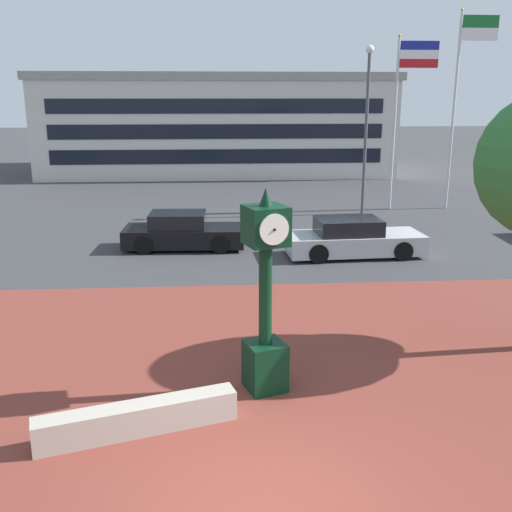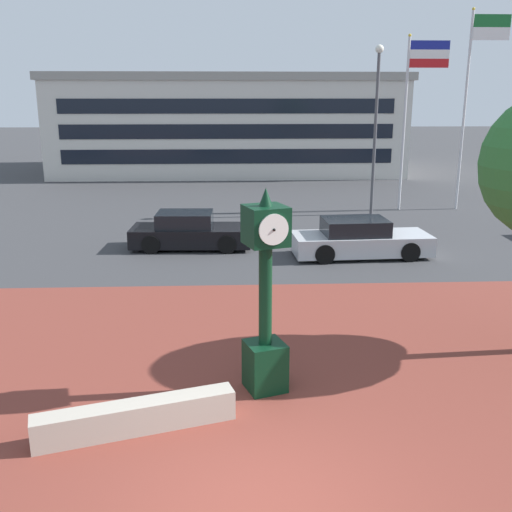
% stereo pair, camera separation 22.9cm
% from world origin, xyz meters
% --- Properties ---
extents(plaza_brick_paving, '(44.00, 13.51, 0.01)m').
position_xyz_m(plaza_brick_paving, '(0.00, 2.75, 0.00)').
color(plaza_brick_paving, brown).
rests_on(plaza_brick_paving, ground).
extents(planter_wall, '(3.18, 1.32, 0.50)m').
position_xyz_m(planter_wall, '(-1.82, 2.01, 0.25)').
color(planter_wall, '#ADA393').
rests_on(planter_wall, ground).
extents(street_clock, '(0.86, 0.87, 3.72)m').
position_xyz_m(street_clock, '(0.32, 3.34, 1.68)').
color(street_clock, black).
rests_on(street_clock, ground).
extents(car_street_far, '(4.24, 1.94, 1.28)m').
position_xyz_m(car_street_far, '(-1.71, 13.91, 0.57)').
color(car_street_far, black).
rests_on(car_street_far, ground).
extents(car_street_distant, '(4.64, 2.04, 1.28)m').
position_xyz_m(car_street_distant, '(4.04, 12.49, 0.57)').
color(car_street_distant, '#B7BABF').
rests_on(car_street_distant, ground).
extents(flagpole_primary, '(1.91, 0.14, 7.88)m').
position_xyz_m(flagpole_primary, '(8.06, 20.83, 4.89)').
color(flagpole_primary, silver).
rests_on(flagpole_primary, ground).
extents(flagpole_secondary, '(1.80, 0.14, 8.98)m').
position_xyz_m(flagpole_secondary, '(10.76, 20.83, 5.43)').
color(flagpole_secondary, silver).
rests_on(flagpole_secondary, ground).
extents(civic_building, '(23.62, 12.29, 6.67)m').
position_xyz_m(civic_building, '(-0.34, 37.06, 3.34)').
color(civic_building, beige).
rests_on(civic_building, ground).
extents(street_lamp_post, '(0.36, 0.36, 7.33)m').
position_xyz_m(street_lamp_post, '(6.17, 19.73, 4.43)').
color(street_lamp_post, '#4C4C51').
rests_on(street_lamp_post, ground).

